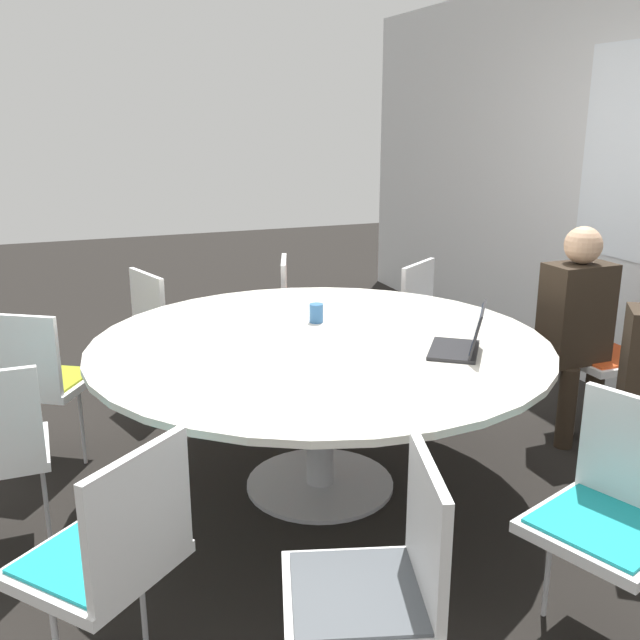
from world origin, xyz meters
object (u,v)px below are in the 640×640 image
person_1 (578,319)px  laptop (464,341)px  chair_1 (598,343)px  chair_2 (435,318)px  chair_8 (381,576)px  chair_5 (37,374)px  chair_7 (111,548)px  coffee_cup (316,313)px  chair_3 (303,310)px  chair_4 (168,324)px  chair_9 (615,505)px

person_1 → laptop: size_ratio=3.15×
chair_1 → laptop: laptop is taller
chair_2 → chair_8: same height
chair_5 → chair_7: same height
laptop → coffee_cup: 0.81m
chair_3 → chair_4: bearing=-69.0°
chair_9 → person_1: (-1.34, 0.95, 0.19)m
chair_2 → chair_3: size_ratio=1.00×
chair_4 → coffee_cup: bearing=11.5°
chair_5 → coffee_cup: bearing=15.0°
chair_1 → chair_7: same height
chair_1 → chair_7: bearing=20.3°
chair_4 → laptop: laptop is taller
chair_3 → coffee_cup: size_ratio=8.90×
person_1 → coffee_cup: size_ratio=12.53×
chair_5 → chair_1: bearing=20.2°
chair_5 → laptop: bearing=0.4°
chair_5 → coffee_cup: chair_5 is taller
chair_3 → chair_8: (2.79, -0.76, 0.00)m
chair_2 → person_1: 0.98m
chair_2 → chair_8: 2.73m
laptop → chair_1: bearing=148.2°
chair_5 → person_1: bearing=17.6°
chair_7 → chair_3: bearing=17.9°
chair_1 → coffee_cup: size_ratio=8.90×
chair_7 → laptop: size_ratio=2.24×
chair_8 → chair_9: bearing=-69.1°
chair_9 → chair_3: bearing=-16.8°
chair_3 → chair_8: bearing=3.9°
laptop → chair_8: bearing=-4.9°
laptop → person_1: bearing=148.7°
chair_7 → chair_5: bearing=56.6°
chair_1 → person_1: (0.09, -0.24, 0.19)m
chair_1 → chair_7: (1.08, -2.80, 0.00)m
chair_9 → coffee_cup: 1.72m
chair_1 → chair_9: bearing=49.4°
chair_3 → chair_7: same height
chair_8 → laptop: laptop is taller
chair_3 → chair_5: same height
chair_2 → chair_5: size_ratio=1.00×
chair_5 → chair_8: 2.29m
chair_1 → chair_3: 1.86m
chair_4 → person_1: person_1 is taller
chair_2 → chair_1: bearing=91.6°
person_1 → chair_5: bearing=-14.9°
chair_5 → chair_8: same height
chair_4 → chair_7: 2.41m
chair_1 → chair_8: size_ratio=1.00×
chair_3 → person_1: 1.77m
person_1 → chair_9: bearing=53.8°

